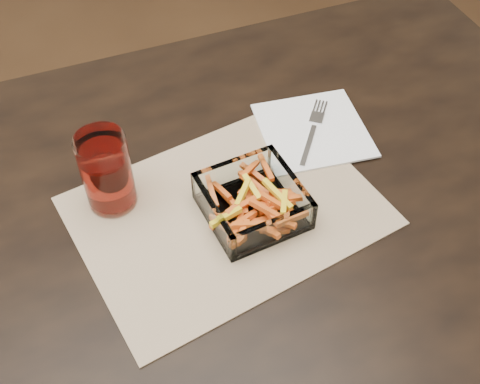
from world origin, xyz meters
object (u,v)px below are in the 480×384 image
object	(u,v)px
dining_table	(151,267)
fork	(313,129)
tumbler	(107,174)
glass_bowl	(253,203)

from	to	relation	value
dining_table	fork	distance (m)	0.36
dining_table	fork	size ratio (longest dim) A/B	11.11
tumbler	dining_table	bearing A→B (deg)	-71.65
dining_table	glass_bowl	size ratio (longest dim) A/B	10.54
glass_bowl	tumbler	xyz separation A→B (m)	(-0.19, 0.10, 0.04)
dining_table	glass_bowl	xyz separation A→B (m)	(0.17, -0.02, 0.11)
glass_bowl	fork	bearing A→B (deg)	37.56
fork	glass_bowl	bearing A→B (deg)	-104.74
tumbler	glass_bowl	bearing A→B (deg)	-27.98
glass_bowl	tumbler	distance (m)	0.22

